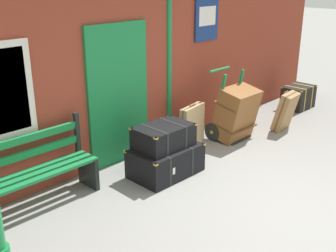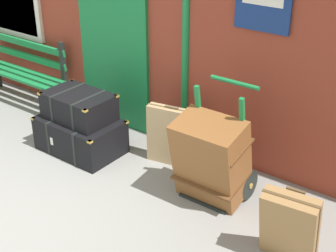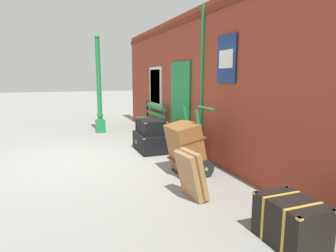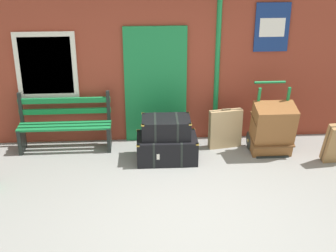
# 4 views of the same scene
# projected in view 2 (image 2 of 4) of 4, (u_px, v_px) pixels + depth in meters

# --- Properties ---
(brick_facade) EXTENTS (10.40, 0.35, 3.20)m
(brick_facade) POSITION_uv_depth(u_px,v_px,m) (144.00, 7.00, 5.93)
(brick_facade) COLOR brown
(brick_facade) RESTS_ON ground
(platform_bench) EXTENTS (1.60, 0.43, 1.01)m
(platform_bench) POSITION_uv_depth(u_px,v_px,m) (22.00, 73.00, 7.19)
(platform_bench) COLOR #197A3D
(platform_bench) RESTS_ON ground
(steamer_trunk_base) EXTENTS (1.02, 0.66, 0.43)m
(steamer_trunk_base) POSITION_uv_depth(u_px,v_px,m) (81.00, 135.00, 5.98)
(steamer_trunk_base) COLOR black
(steamer_trunk_base) RESTS_ON ground
(steamer_trunk_middle) EXTENTS (0.82, 0.57, 0.33)m
(steamer_trunk_middle) POSITION_uv_depth(u_px,v_px,m) (79.00, 106.00, 5.84)
(steamer_trunk_middle) COLOR black
(steamer_trunk_middle) RESTS_ON steamer_trunk_base
(porters_trolley) EXTENTS (0.71, 0.57, 1.20)m
(porters_trolley) POSITION_uv_depth(u_px,v_px,m) (219.00, 169.00, 5.18)
(porters_trolley) COLOR black
(porters_trolley) RESTS_ON ground
(large_brown_trunk) EXTENTS (0.70, 0.61, 0.95)m
(large_brown_trunk) POSITION_uv_depth(u_px,v_px,m) (211.00, 159.00, 4.96)
(large_brown_trunk) COLOR brown
(large_brown_trunk) RESTS_ON ground
(suitcase_brown) EXTENTS (0.60, 0.23, 0.74)m
(suitcase_brown) POSITION_uv_depth(u_px,v_px,m) (172.00, 136.00, 5.66)
(suitcase_brown) COLOR tan
(suitcase_brown) RESTS_ON ground
(suitcase_slate) EXTENTS (0.51, 0.38, 0.73)m
(suitcase_slate) POSITION_uv_depth(u_px,v_px,m) (289.00, 226.00, 4.20)
(suitcase_slate) COLOR olive
(suitcase_slate) RESTS_ON ground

